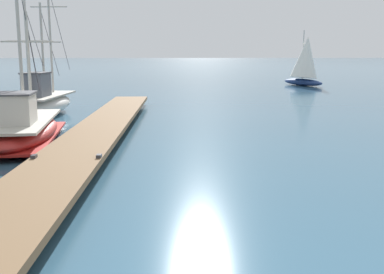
% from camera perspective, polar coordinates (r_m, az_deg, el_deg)
% --- Properties ---
extents(floating_dock, '(1.90, 22.64, 0.53)m').
position_cam_1_polar(floating_dock, '(16.18, -11.53, 0.77)').
color(floating_dock, brown).
rests_on(floating_dock, ground).
extents(fishing_boat_0, '(2.38, 7.21, 6.64)m').
position_cam_1_polar(fishing_boat_0, '(23.48, -17.88, 4.23)').
color(fishing_boat_0, silver).
rests_on(fishing_boat_0, ground).
extents(fishing_boat_1, '(2.81, 6.72, 6.38)m').
position_cam_1_polar(fishing_boat_1, '(16.36, -20.11, 1.04)').
color(fishing_boat_1, '#AD2823').
rests_on(fishing_boat_1, ground).
extents(distant_sailboat, '(3.50, 4.68, 4.83)m').
position_cam_1_polar(distant_sailboat, '(42.42, 13.78, 9.13)').
color(distant_sailboat, navy).
rests_on(distant_sailboat, ground).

